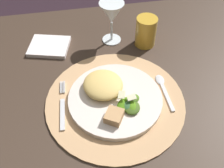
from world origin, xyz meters
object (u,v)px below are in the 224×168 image
(dining_table, at_px, (129,109))
(amber_tumbler, at_px, (146,32))
(spoon, at_px, (163,86))
(dinner_plate, at_px, (115,99))
(fork, at_px, (63,107))
(wine_glass, at_px, (112,14))
(napkin, at_px, (49,46))

(dining_table, height_order, amber_tumbler, amber_tumbler)
(spoon, xyz_separation_m, amber_tumbler, (0.00, 0.21, 0.04))
(dining_table, xyz_separation_m, spoon, (0.09, -0.03, 0.13))
(dinner_plate, height_order, fork, dinner_plate)
(fork, bearing_deg, dining_table, 15.51)
(dinner_plate, relative_size, fork, 1.54)
(spoon, bearing_deg, wine_glass, 113.46)
(spoon, bearing_deg, napkin, 143.04)
(spoon, relative_size, amber_tumbler, 1.36)
(napkin, bearing_deg, wine_glass, 0.95)
(wine_glass, bearing_deg, amber_tumbler, -20.11)
(spoon, distance_m, amber_tumbler, 0.21)
(dinner_plate, bearing_deg, dining_table, 44.76)
(dining_table, distance_m, amber_tumbler, 0.26)
(napkin, distance_m, amber_tumbler, 0.33)
(dinner_plate, xyz_separation_m, wine_glass, (0.04, 0.27, 0.09))
(spoon, height_order, amber_tumbler, amber_tumbler)
(fork, distance_m, napkin, 0.27)
(dining_table, relative_size, amber_tumbler, 13.46)
(dining_table, distance_m, dinner_plate, 0.16)
(wine_glass, bearing_deg, fork, -124.49)
(napkin, bearing_deg, dinner_plate, -56.65)
(dining_table, xyz_separation_m, wine_glass, (-0.02, 0.21, 0.23))
(amber_tumbler, bearing_deg, dinner_plate, -122.41)
(spoon, bearing_deg, amber_tumbler, 89.59)
(fork, bearing_deg, wine_glass, 55.51)
(amber_tumbler, bearing_deg, wine_glass, 159.89)
(dining_table, bearing_deg, amber_tumbler, 63.20)
(dining_table, distance_m, napkin, 0.34)
(fork, xyz_separation_m, amber_tumbler, (0.29, 0.23, 0.04))
(fork, bearing_deg, napkin, 96.56)
(fork, bearing_deg, amber_tumbler, 38.05)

